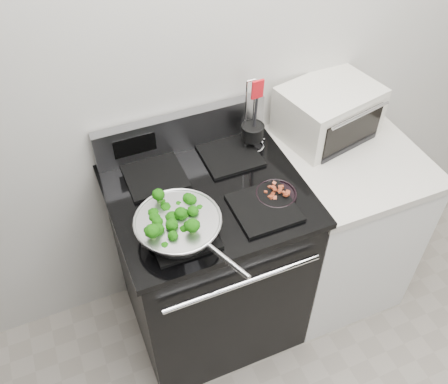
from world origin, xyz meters
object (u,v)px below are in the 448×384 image
bacon_plate (276,192)px  skillet (179,225)px  utensil_holder (253,135)px  toaster_oven (328,112)px  gas_range (210,261)px

bacon_plate → skillet: bearing=-174.4°
utensil_holder → toaster_oven: utensil_holder is taller
gas_range → bacon_plate: (0.25, -0.13, 0.48)m
skillet → utensil_holder: utensil_holder is taller
skillet → utensil_holder: (0.46, 0.36, 0.01)m
bacon_plate → utensil_holder: bearing=82.7°
skillet → toaster_oven: bearing=-0.1°
gas_range → skillet: (-0.18, -0.17, 0.51)m
skillet → toaster_oven: 0.90m
gas_range → bacon_plate: bearing=-26.9°
gas_range → toaster_oven: size_ratio=2.40×
gas_range → toaster_oven: (0.66, 0.18, 0.55)m
gas_range → skillet: 0.57m
utensil_holder → toaster_oven: (0.37, -0.01, 0.03)m
bacon_plate → utensil_holder: 0.32m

